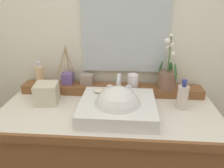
{
  "coord_description": "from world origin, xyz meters",
  "views": [
    {
      "loc": [
        0.1,
        -1.09,
        1.46
      ],
      "look_at": [
        0.02,
        -0.01,
        1.01
      ],
      "focal_mm": 35.08,
      "sensor_mm": 36.0,
      "label": 1
    }
  ],
  "objects_px": {
    "lotion_bottle": "(183,97)",
    "trinket_box": "(87,79)",
    "sink_basin": "(118,108)",
    "potted_plant": "(167,76)",
    "tumbler_cup": "(133,81)",
    "tissue_box": "(47,93)",
    "soap_dispenser": "(40,74)",
    "reed_diffuser": "(68,78)",
    "soap_bar": "(99,91)"
  },
  "relations": [
    {
      "from": "lotion_bottle",
      "to": "trinket_box",
      "type": "bearing_deg",
      "value": 162.18
    },
    {
      "from": "sink_basin",
      "to": "potted_plant",
      "type": "distance_m",
      "value": 0.4
    },
    {
      "from": "tumbler_cup",
      "to": "tissue_box",
      "type": "distance_m",
      "value": 0.53
    },
    {
      "from": "potted_plant",
      "to": "soap_dispenser",
      "type": "distance_m",
      "value": 0.82
    },
    {
      "from": "tumbler_cup",
      "to": "reed_diffuser",
      "type": "relative_size",
      "value": 0.33
    },
    {
      "from": "lotion_bottle",
      "to": "tissue_box",
      "type": "bearing_deg",
      "value": 179.27
    },
    {
      "from": "potted_plant",
      "to": "trinket_box",
      "type": "xyz_separation_m",
      "value": [
        -0.51,
        0.03,
        -0.05
      ]
    },
    {
      "from": "potted_plant",
      "to": "lotion_bottle",
      "type": "distance_m",
      "value": 0.18
    },
    {
      "from": "sink_basin",
      "to": "soap_dispenser",
      "type": "height_order",
      "value": "soap_dispenser"
    },
    {
      "from": "soap_dispenser",
      "to": "lotion_bottle",
      "type": "bearing_deg",
      "value": -10.88
    },
    {
      "from": "sink_basin",
      "to": "tissue_box",
      "type": "relative_size",
      "value": 3.13
    },
    {
      "from": "soap_bar",
      "to": "soap_dispenser",
      "type": "xyz_separation_m",
      "value": [
        -0.41,
        0.15,
        0.03
      ]
    },
    {
      "from": "soap_dispenser",
      "to": "trinket_box",
      "type": "relative_size",
      "value": 1.9
    },
    {
      "from": "potted_plant",
      "to": "reed_diffuser",
      "type": "relative_size",
      "value": 1.3
    },
    {
      "from": "reed_diffuser",
      "to": "lotion_bottle",
      "type": "height_order",
      "value": "reed_diffuser"
    },
    {
      "from": "potted_plant",
      "to": "trinket_box",
      "type": "bearing_deg",
      "value": 177.16
    },
    {
      "from": "tissue_box",
      "to": "trinket_box",
      "type": "bearing_deg",
      "value": 39.89
    },
    {
      "from": "soap_bar",
      "to": "reed_diffuser",
      "type": "height_order",
      "value": "reed_diffuser"
    },
    {
      "from": "sink_basin",
      "to": "soap_dispenser",
      "type": "distance_m",
      "value": 0.59
    },
    {
      "from": "potted_plant",
      "to": "reed_diffuser",
      "type": "xyz_separation_m",
      "value": [
        -0.64,
        0.02,
        -0.04
      ]
    },
    {
      "from": "sink_basin",
      "to": "potted_plant",
      "type": "bearing_deg",
      "value": 40.97
    },
    {
      "from": "soap_dispenser",
      "to": "soap_bar",
      "type": "bearing_deg",
      "value": -20.4
    },
    {
      "from": "soap_bar",
      "to": "tissue_box",
      "type": "relative_size",
      "value": 0.54
    },
    {
      "from": "tissue_box",
      "to": "soap_bar",
      "type": "bearing_deg",
      "value": 1.21
    },
    {
      "from": "soap_dispenser",
      "to": "tumbler_cup",
      "type": "xyz_separation_m",
      "value": [
        0.61,
        -0.02,
        -0.02
      ]
    },
    {
      "from": "soap_bar",
      "to": "sink_basin",
      "type": "bearing_deg",
      "value": -45.08
    },
    {
      "from": "soap_dispenser",
      "to": "tissue_box",
      "type": "xyz_separation_m",
      "value": [
        0.1,
        -0.16,
        -0.06
      ]
    },
    {
      "from": "potted_plant",
      "to": "soap_dispenser",
      "type": "xyz_separation_m",
      "value": [
        -0.82,
        0.01,
        -0.02
      ]
    },
    {
      "from": "sink_basin",
      "to": "trinket_box",
      "type": "relative_size",
      "value": 5.08
    },
    {
      "from": "potted_plant",
      "to": "sink_basin",
      "type": "bearing_deg",
      "value": -139.03
    },
    {
      "from": "soap_dispenser",
      "to": "lotion_bottle",
      "type": "height_order",
      "value": "soap_dispenser"
    },
    {
      "from": "soap_bar",
      "to": "potted_plant",
      "type": "bearing_deg",
      "value": 19.45
    },
    {
      "from": "tumbler_cup",
      "to": "trinket_box",
      "type": "xyz_separation_m",
      "value": [
        -0.3,
        0.03,
        -0.01
      ]
    },
    {
      "from": "soap_dispenser",
      "to": "lotion_bottle",
      "type": "xyz_separation_m",
      "value": [
        0.89,
        -0.17,
        -0.04
      ]
    },
    {
      "from": "trinket_box",
      "to": "tissue_box",
      "type": "distance_m",
      "value": 0.27
    },
    {
      "from": "lotion_bottle",
      "to": "tissue_box",
      "type": "relative_size",
      "value": 1.34
    },
    {
      "from": "potted_plant",
      "to": "tissue_box",
      "type": "xyz_separation_m",
      "value": [
        -0.72,
        -0.15,
        -0.07
      ]
    },
    {
      "from": "soap_dispenser",
      "to": "tissue_box",
      "type": "height_order",
      "value": "soap_dispenser"
    },
    {
      "from": "trinket_box",
      "to": "tissue_box",
      "type": "height_order",
      "value": "same"
    },
    {
      "from": "soap_bar",
      "to": "lotion_bottle",
      "type": "xyz_separation_m",
      "value": [
        0.47,
        -0.02,
        -0.01
      ]
    },
    {
      "from": "soap_dispenser",
      "to": "tumbler_cup",
      "type": "relative_size",
      "value": 1.78
    },
    {
      "from": "soap_bar",
      "to": "lotion_bottle",
      "type": "height_order",
      "value": "lotion_bottle"
    },
    {
      "from": "sink_basin",
      "to": "reed_diffuser",
      "type": "relative_size",
      "value": 1.58
    },
    {
      "from": "potted_plant",
      "to": "trinket_box",
      "type": "relative_size",
      "value": 4.2
    },
    {
      "from": "tissue_box",
      "to": "tumbler_cup",
      "type": "bearing_deg",
      "value": 15.66
    },
    {
      "from": "tumbler_cup",
      "to": "trinket_box",
      "type": "distance_m",
      "value": 0.3
    },
    {
      "from": "soap_dispenser",
      "to": "tissue_box",
      "type": "bearing_deg",
      "value": -58.45
    },
    {
      "from": "soap_dispenser",
      "to": "tumbler_cup",
      "type": "height_order",
      "value": "soap_dispenser"
    },
    {
      "from": "reed_diffuser",
      "to": "lotion_bottle",
      "type": "bearing_deg",
      "value": -14.51
    },
    {
      "from": "tissue_box",
      "to": "sink_basin",
      "type": "bearing_deg",
      "value": -13.91
    }
  ]
}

